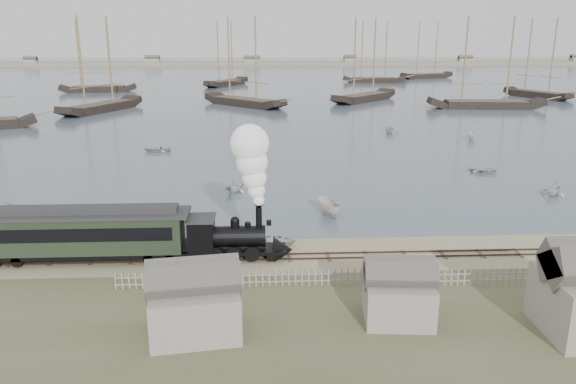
{
  "coord_description": "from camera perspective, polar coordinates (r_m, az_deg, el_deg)",
  "views": [
    {
      "loc": [
        -6.11,
        -42.1,
        16.83
      ],
      "look_at": [
        -3.82,
        4.12,
        3.5
      ],
      "focal_mm": 35.0,
      "sensor_mm": 36.0,
      "label": 1
    }
  ],
  "objects": [
    {
      "name": "schooner_5",
      "position": [
        160.48,
        24.35,
        12.27
      ],
      "size": [
        12.2,
        18.79,
        20.0
      ],
      "primitive_type": null,
      "rotation": [
        0.0,
        0.0,
        -1.11
      ],
      "color": "black",
      "rests_on": "harbor_water"
    },
    {
      "name": "rail_track",
      "position": [
        43.9,
        5.42,
        -6.49
      ],
      "size": [
        120.0,
        1.8,
        0.16
      ],
      "color": "#36281D",
      "rests_on": "ground"
    },
    {
      "name": "shed_mid",
      "position": [
        35.43,
        11.03,
        -12.62
      ],
      "size": [
        4.0,
        3.5,
        3.6
      ],
      "primitive_type": null,
      "color": "gray",
      "rests_on": "ground"
    },
    {
      "name": "schooner_6",
      "position": [
        170.03,
        -19.0,
        12.94
      ],
      "size": [
        21.41,
        8.1,
        20.0
      ],
      "primitive_type": null,
      "rotation": [
        0.0,
        0.0,
        0.16
      ],
      "color": "black",
      "rests_on": "harbor_water"
    },
    {
      "name": "locomotive",
      "position": [
        41.94,
        -4.07,
        -0.95
      ],
      "size": [
        7.99,
        2.98,
        9.96
      ],
      "color": "black",
      "rests_on": "ground"
    },
    {
      "name": "rowboat_7",
      "position": [
        97.04,
        10.28,
        6.37
      ],
      "size": [
        3.54,
        3.15,
        1.72
      ],
      "primitive_type": "imported",
      "rotation": [
        0.0,
        0.0,
        0.1
      ],
      "color": "beige",
      "rests_on": "harbor_water"
    },
    {
      "name": "rowboat_1",
      "position": [
        60.7,
        -5.42,
        0.64
      ],
      "size": [
        3.5,
        3.5,
        1.4
      ],
      "primitive_type": "imported",
      "rotation": [
        0.0,
        0.0,
        2.35
      ],
      "color": "beige",
      "rests_on": "harbor_water"
    },
    {
      "name": "picket_fence_west",
      "position": [
        38.93,
        -3.17,
        -9.57
      ],
      "size": [
        19.0,
        0.1,
        1.2
      ],
      "primitive_type": null,
      "color": "gray",
      "rests_on": "ground"
    },
    {
      "name": "rowboat_3",
      "position": [
        73.02,
        19.24,
        2.15
      ],
      "size": [
        3.55,
        4.0,
        0.69
      ],
      "primitive_type": "imported",
      "rotation": [
        0.0,
        0.0,
        1.13
      ],
      "color": "beige",
      "rests_on": "harbor_water"
    },
    {
      "name": "rowboat_6",
      "position": [
        83.34,
        -13.16,
        4.32
      ],
      "size": [
        2.84,
        3.93,
        0.8
      ],
      "primitive_type": "imported",
      "rotation": [
        0.0,
        0.0,
        4.69
      ],
      "color": "beige",
      "rests_on": "harbor_water"
    },
    {
      "name": "picket_fence_east",
      "position": [
        42.74,
        23.54,
        -8.55
      ],
      "size": [
        15.0,
        0.1,
        1.2
      ],
      "primitive_type": null,
      "color": "gray",
      "rests_on": "ground"
    },
    {
      "name": "passenger_coach",
      "position": [
        44.63,
        -19.93,
        -3.84
      ],
      "size": [
        15.59,
        3.01,
        3.79
      ],
      "color": "black",
      "rests_on": "ground"
    },
    {
      "name": "rowboat_5",
      "position": [
        94.68,
        18.14,
        5.43
      ],
      "size": [
        3.31,
        2.18,
        1.2
      ],
      "primitive_type": "imported",
      "rotation": [
        0.0,
        0.0,
        2.78
      ],
      "color": "beige",
      "rests_on": "harbor_water"
    },
    {
      "name": "schooner_4",
      "position": [
        134.11,
        19.8,
        12.25
      ],
      "size": [
        25.93,
        8.28,
        20.0
      ],
      "primitive_type": null,
      "rotation": [
        0.0,
        0.0,
        -0.1
      ],
      "color": "black",
      "rests_on": "harbor_water"
    },
    {
      "name": "schooner_3",
      "position": [
        141.32,
        7.89,
        13.17
      ],
      "size": [
        19.26,
        19.96,
        20.0
      ],
      "primitive_type": null,
      "rotation": [
        0.0,
        0.0,
        0.81
      ],
      "color": "black",
      "rests_on": "harbor_water"
    },
    {
      "name": "ground",
      "position": [
        45.75,
        5.07,
        -5.58
      ],
      "size": [
        600.0,
        600.0,
        0.0
      ],
      "primitive_type": "plane",
      "color": "tan",
      "rests_on": "ground"
    },
    {
      "name": "schooner_9",
      "position": [
        215.01,
        14.05,
        13.8
      ],
      "size": [
        20.89,
        11.25,
        20.0
      ],
      "primitive_type": null,
      "rotation": [
        0.0,
        0.0,
        0.34
      ],
      "color": "black",
      "rests_on": "harbor_water"
    },
    {
      "name": "shed_left",
      "position": [
        33.84,
        -9.33,
        -13.99
      ],
      "size": [
        5.0,
        4.0,
        4.1
      ],
      "primitive_type": null,
      "color": "gray",
      "rests_on": "ground"
    },
    {
      "name": "schooner_7",
      "position": [
        181.61,
        -6.35,
        13.83
      ],
      "size": [
        14.03,
        19.72,
        20.0
      ],
      "primitive_type": null,
      "rotation": [
        0.0,
        0.0,
        1.05
      ],
      "color": "black",
      "rests_on": "harbor_water"
    },
    {
      "name": "rowboat_4",
      "position": [
        65.51,
        25.42,
        0.32
      ],
      "size": [
        3.73,
        3.76,
        1.5
      ],
      "primitive_type": "imported",
      "rotation": [
        0.0,
        0.0,
        5.43
      ],
      "color": "beige",
      "rests_on": "harbor_water"
    },
    {
      "name": "beached_dinghy",
      "position": [
        45.57,
        -1.75,
        -5.04
      ],
      "size": [
        3.07,
        4.21,
        0.85
      ],
      "primitive_type": "imported",
      "rotation": [
        0.0,
        0.0,
        1.54
      ],
      "color": "beige",
      "rests_on": "ground"
    },
    {
      "name": "rowboat_2",
      "position": [
        53.03,
        4.11,
        -1.58
      ],
      "size": [
        4.06,
        2.57,
        1.47
      ],
      "primitive_type": "imported",
      "rotation": [
        0.0,
        0.0,
        3.47
      ],
      "color": "beige",
      "rests_on": "harbor_water"
    },
    {
      "name": "harbor_water",
      "position": [
        212.85,
        -1.2,
        11.53
      ],
      "size": [
        600.0,
        336.0,
        0.06
      ],
      "primitive_type": "cube",
      "color": "#41505E",
      "rests_on": "ground"
    },
    {
      "name": "rowboat_0",
      "position": [
        60.81,
        -27.06,
        -1.36
      ],
      "size": [
        4.59,
        4.76,
        0.8
      ],
      "primitive_type": "imported",
      "rotation": [
        0.0,
        0.0,
        0.9
      ],
      "color": "beige",
      "rests_on": "harbor_water"
    },
    {
      "name": "schooner_8",
      "position": [
        193.22,
        8.85,
        13.87
      ],
      "size": [
        20.9,
        6.42,
        20.0
      ],
      "primitive_type": null,
      "rotation": [
        0.0,
        0.0,
        -0.08
      ],
      "color": "black",
      "rests_on": "harbor_water"
    },
    {
      "name": "far_spit",
      "position": [
        292.65,
        -1.67,
        12.76
      ],
      "size": [
        500.0,
        20.0,
        1.8
      ],
      "primitive_type": "cube",
      "color": "gray",
      "rests_on": "ground"
    },
    {
      "name": "schooner_2",
      "position": [
        131.31,
        -4.55,
        13.06
      ],
      "size": [
        20.19,
        20.37,
        20.0
      ],
      "primitive_type": null,
      "rotation": [
        0.0,
        0.0,
        -0.79
      ],
      "color": "black",
      "rests_on": "harbor_water"
    },
    {
      "name": "schooner_1",
      "position": [
        128.29,
        -18.79,
        12.21
      ],
      "size": [
        14.56,
        23.04,
        20.0
      ],
      "primitive_type": null,
      "rotation": [
        0.0,
        0.0,
        1.13
      ],
      "color": "black",
      "rests_on": "harbor_water"
    }
  ]
}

